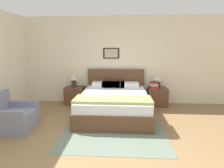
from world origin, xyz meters
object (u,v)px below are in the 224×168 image
Objects in this scene: nightstand_by_door at (157,97)px; table_lamp_near_window at (74,77)px; bed at (114,103)px; armchair at (12,117)px; nightstand_near_window at (75,95)px; table_lamp_by_door at (158,78)px.

nightstand_by_door is 2.54m from table_lamp_near_window.
bed is 2.30m from armchair.
armchair is at bearing -116.16° from nightstand_near_window.
armchair is 1.77× the size of table_lamp_near_window.
bed is at bearing -32.20° from table_lamp_near_window.
nightstand_by_door is (3.33, 1.75, 0.00)m from armchair.
bed reaches higher than table_lamp_near_window.
table_lamp_near_window is at bearing 154.42° from nightstand_near_window.
bed is 1.56m from table_lamp_near_window.
table_lamp_by_door is (2.48, 0.00, 0.00)m from table_lamp_near_window.
armchair is at bearing -155.14° from bed.
nightstand_by_door is at bearing 114.20° from armchair.
table_lamp_by_door reaches higher than nightstand_near_window.
bed is 3.64× the size of nightstand_by_door.
nightstand_by_door is 0.56m from table_lamp_by_door.
bed reaches higher than table_lamp_by_door.
armchair is 2.03m from table_lamp_near_window.
nightstand_near_window is 2.47m from nightstand_by_door.
nightstand_by_door is at bearing -50.42° from table_lamp_by_door.
table_lamp_by_door is at bearing 0.00° from table_lamp_near_window.
nightstand_by_door is at bearing 0.00° from nightstand_near_window.
nightstand_near_window is (-1.23, 0.78, -0.05)m from bed.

